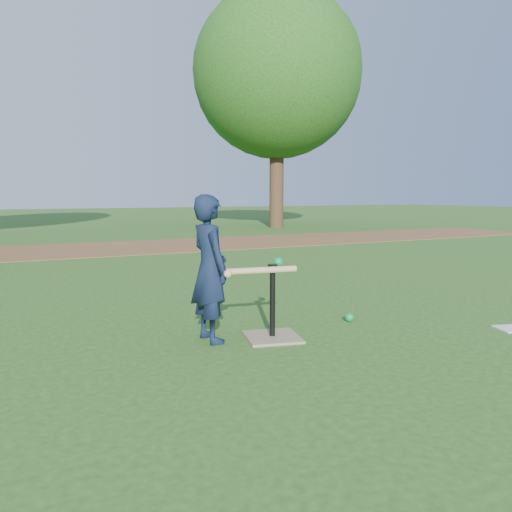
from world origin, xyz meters
name	(u,v)px	position (x,y,z in m)	size (l,w,h in m)	color
ground	(290,333)	(0.00, 0.00, 0.00)	(80.00, 80.00, 0.00)	#285116
dirt_strip	(116,248)	(0.00, 7.50, 0.01)	(24.00, 3.00, 0.01)	brown
child	(210,269)	(-0.69, 0.09, 0.59)	(0.43, 0.28, 1.18)	#101A32
wiffle_ball_ground	(349,317)	(0.68, 0.07, 0.04)	(0.08, 0.08, 0.08)	#0C8E41
batting_tee	(272,325)	(-0.21, -0.08, 0.11)	(0.52, 0.52, 0.61)	#8E7A5A
swing_action	(261,269)	(-0.32, -0.09, 0.59)	(0.63, 0.20, 0.11)	tan
tree_right	(277,74)	(6.50, 12.00, 5.29)	(5.80, 5.80, 8.21)	#382316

